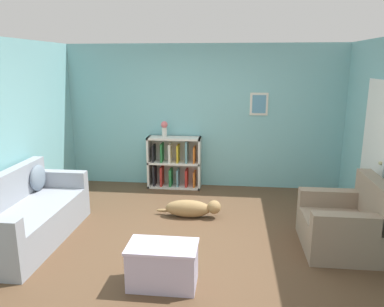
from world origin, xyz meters
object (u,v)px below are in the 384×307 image
object	(u,v)px
bookshelf	(174,163)
vase	(164,128)
dog	(192,208)
couch	(26,217)
recliner_chair	(347,224)
coffee_table	(163,264)

from	to	relation	value
bookshelf	vase	bearing A→B (deg)	-173.15
dog	couch	bearing A→B (deg)	-153.90
recliner_chair	coffee_table	xyz separation A→B (m)	(-2.12, -1.04, -0.08)
dog	vase	xyz separation A→B (m)	(-0.65, 1.36, 0.97)
bookshelf	coffee_table	distance (m)	3.21
couch	vase	xyz separation A→B (m)	(1.39, 2.36, 0.78)
couch	bookshelf	world-z (taller)	bookshelf
couch	coffee_table	distance (m)	2.10
recliner_chair	coffee_table	world-z (taller)	recliner_chair
recliner_chair	vase	bearing A→B (deg)	141.53
vase	couch	bearing A→B (deg)	-120.52
couch	dog	xyz separation A→B (m)	(2.05, 1.00, -0.19)
bookshelf	coffee_table	xyz separation A→B (m)	(0.38, -3.18, -0.21)
vase	recliner_chair	bearing A→B (deg)	-38.47
coffee_table	bookshelf	bearing A→B (deg)	96.78
vase	dog	bearing A→B (deg)	-64.29
bookshelf	dog	distance (m)	1.50
recliner_chair	vase	world-z (taller)	vase
dog	bookshelf	bearing A→B (deg)	109.26
couch	recliner_chair	distance (m)	4.07
recliner_chair	vase	size ratio (longest dim) A/B	3.51
bookshelf	recliner_chair	size ratio (longest dim) A/B	0.96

